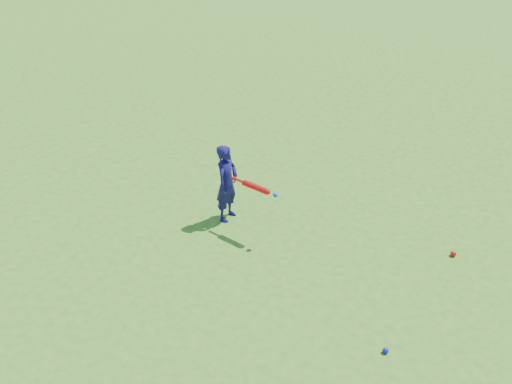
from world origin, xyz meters
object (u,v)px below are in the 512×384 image
ground_ball_red (453,254)px  ground_ball_blue (386,350)px  bat_swing (257,188)px  child (227,183)px

ground_ball_red → ground_ball_blue: bearing=-92.3°
ground_ball_blue → bat_swing: bat_swing is taller
child → ground_ball_red: child is taller
child → bat_swing: size_ratio=1.53×
ground_ball_blue → ground_ball_red: bearing=87.7°
child → ground_ball_blue: (2.79, -1.14, -0.52)m
child → ground_ball_red: (2.87, 0.85, -0.51)m
child → ground_ball_red: 3.04m
ground_ball_red → bat_swing: 2.59m
ground_ball_red → bat_swing: bearing=-157.9°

